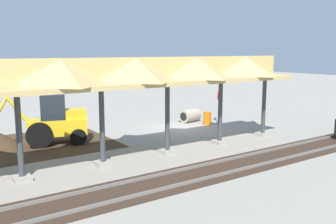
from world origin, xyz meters
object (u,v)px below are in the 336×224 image
stop_sign (219,99)px  traffic_barrel (207,118)px  backhoe (54,122)px  concrete_pipe (190,115)px

stop_sign → traffic_barrel: stop_sign is taller
backhoe → traffic_barrel: (-10.72, 0.59, -0.81)m
stop_sign → backhoe: (11.61, -0.76, -0.51)m
traffic_barrel → backhoe: bearing=-3.2°
stop_sign → backhoe: size_ratio=0.45×
backhoe → stop_sign: bearing=176.3°
stop_sign → traffic_barrel: bearing=-10.6°
concrete_pipe → backhoe: bearing=4.9°
backhoe → concrete_pipe: size_ratio=3.42×
stop_sign → traffic_barrel: (0.88, -0.17, -1.32)m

